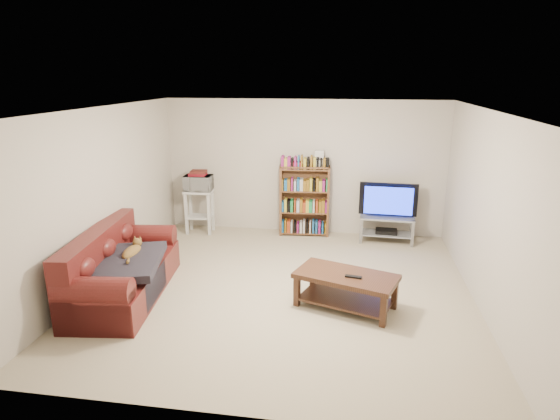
% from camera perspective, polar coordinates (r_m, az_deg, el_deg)
% --- Properties ---
extents(floor, '(5.00, 5.00, 0.00)m').
position_cam_1_polar(floor, '(6.46, 0.33, -9.58)').
color(floor, '#C1B18F').
rests_on(floor, ground).
extents(ceiling, '(5.00, 5.00, 0.00)m').
position_cam_1_polar(ceiling, '(5.83, 0.37, 12.18)').
color(ceiling, white).
rests_on(ceiling, ground).
extents(wall_back, '(5.00, 0.00, 5.00)m').
position_cam_1_polar(wall_back, '(8.45, 2.88, 5.21)').
color(wall_back, beige).
rests_on(wall_back, ground).
extents(wall_front, '(5.00, 0.00, 5.00)m').
position_cam_1_polar(wall_front, '(3.73, -5.44, -9.46)').
color(wall_front, beige).
rests_on(wall_front, ground).
extents(wall_left, '(0.00, 5.00, 5.00)m').
position_cam_1_polar(wall_left, '(6.85, -20.81, 1.55)').
color(wall_left, beige).
rests_on(wall_left, ground).
extents(wall_right, '(0.00, 5.00, 5.00)m').
position_cam_1_polar(wall_right, '(6.19, 23.88, -0.28)').
color(wall_right, beige).
rests_on(wall_right, ground).
extents(sofa, '(1.15, 2.19, 0.90)m').
position_cam_1_polar(sofa, '(6.51, -19.07, -7.27)').
color(sofa, '#551715').
rests_on(sofa, floor).
extents(blanket, '(1.00, 1.19, 0.18)m').
position_cam_1_polar(blanket, '(6.24, -18.14, -6.07)').
color(blanket, '#24212A').
rests_on(blanket, sofa).
extents(cat, '(0.29, 0.59, 0.17)m').
position_cam_1_polar(cat, '(6.39, -17.62, -4.93)').
color(cat, brown).
rests_on(cat, sofa).
extents(coffee_table, '(1.36, 0.98, 0.45)m').
position_cam_1_polar(coffee_table, '(5.92, 8.03, -8.94)').
color(coffee_table, '#3B2114').
rests_on(coffee_table, floor).
extents(remote, '(0.21, 0.09, 0.02)m').
position_cam_1_polar(remote, '(5.78, 8.94, -8.04)').
color(remote, black).
rests_on(remote, coffee_table).
extents(tv_stand, '(0.94, 0.46, 0.46)m').
position_cam_1_polar(tv_stand, '(8.29, 12.87, -1.74)').
color(tv_stand, '#999EA3').
rests_on(tv_stand, floor).
extents(television, '(0.99, 0.18, 0.57)m').
position_cam_1_polar(television, '(8.17, 13.06, 1.13)').
color(television, black).
rests_on(television, tv_stand).
extents(dvd_player, '(0.38, 0.28, 0.06)m').
position_cam_1_polar(dvd_player, '(8.33, 12.82, -2.54)').
color(dvd_player, black).
rests_on(dvd_player, tv_stand).
extents(bookshelf, '(0.90, 0.33, 1.27)m').
position_cam_1_polar(bookshelf, '(8.37, 3.01, 1.28)').
color(bookshelf, brown).
rests_on(bookshelf, floor).
extents(shelf_clutter, '(0.65, 0.23, 0.28)m').
position_cam_1_polar(shelf_clutter, '(8.23, 3.77, 6.14)').
color(shelf_clutter, silver).
rests_on(shelf_clutter, bookshelf).
extents(microwave_stand, '(0.52, 0.39, 0.80)m').
position_cam_1_polar(microwave_stand, '(8.65, -9.80, 0.55)').
color(microwave_stand, silver).
rests_on(microwave_stand, floor).
extents(microwave, '(0.51, 0.36, 0.27)m').
position_cam_1_polar(microwave, '(8.54, -9.93, 3.27)').
color(microwave, silver).
rests_on(microwave, microwave_stand).
extents(game_boxes, '(0.30, 0.27, 0.05)m').
position_cam_1_polar(game_boxes, '(8.51, -9.99, 4.33)').
color(game_boxes, maroon).
rests_on(game_boxes, microwave).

